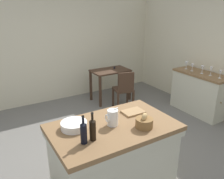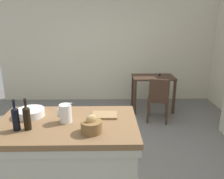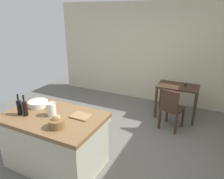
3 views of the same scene
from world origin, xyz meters
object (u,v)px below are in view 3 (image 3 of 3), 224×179
island_table (55,139)px  wine_bottle_dark (25,107)px  wash_bowl (38,104)px  pitcher (51,109)px  wicker_hamper (12,140)px  wine_bottle_amber (19,106)px  cutting_board (81,116)px  bread_basket (57,123)px  wooden_chair (171,108)px  writing_desk (178,91)px

island_table → wine_bottle_dark: wine_bottle_dark is taller
island_table → wash_bowl: wash_bowl is taller
pitcher → wash_bowl: pitcher is taller
pitcher → wicker_hamper: size_ratio=0.77×
island_table → wash_bowl: size_ratio=4.88×
island_table → wine_bottle_amber: bearing=-160.2°
wine_bottle_dark → wine_bottle_amber: bearing=-176.0°
cutting_board → wine_bottle_dark: (-0.77, -0.32, 0.12)m
island_table → wash_bowl: bearing=158.4°
wash_bowl → bread_basket: bearing=-29.1°
wooden_chair → wine_bottle_dark: wine_bottle_dark is taller
island_table → cutting_board: bearing=21.2°
island_table → wine_bottle_amber: size_ratio=4.78×
island_table → wine_bottle_dark: size_ratio=4.65×
cutting_board → wine_bottle_amber: size_ratio=0.90×
wash_bowl → wine_bottle_dark: (0.08, -0.33, 0.09)m
wooden_chair → cutting_board: size_ratio=3.13×
wash_bowl → wicker_hamper: wash_bowl is taller
pitcher → island_table: bearing=-50.2°
writing_desk → pitcher: pitcher is taller
wooden_chair → pitcher: size_ratio=3.70×
island_table → wine_bottle_amber: wine_bottle_amber is taller
bread_basket → wine_bottle_amber: wine_bottle_amber is taller
wine_bottle_dark → bread_basket: bearing=-6.3°
wine_bottle_amber → wicker_hamper: size_ratio=1.01×
wooden_chair → bread_basket: size_ratio=4.28×
island_table → wine_bottle_amber: (-0.47, -0.17, 0.53)m
writing_desk → wine_bottle_dark: (-1.80, -2.67, 0.36)m
pitcher → wash_bowl: (-0.43, 0.16, -0.06)m
wash_bowl → wine_bottle_dark: 0.36m
writing_desk → bread_basket: bearing=-112.8°
cutting_board → wine_bottle_amber: (-0.87, -0.33, 0.12)m
island_table → cutting_board: 0.60m
writing_desk → wicker_hamper: 3.55m
island_table → wooden_chair: bearing=52.9°
bread_basket → wine_bottle_amber: 0.76m
wooden_chair → wine_bottle_dark: bearing=-131.1°
cutting_board → wine_bottle_dark: 0.84m
wooden_chair → wicker_hamper: bearing=-142.5°
pitcher → wooden_chair: bearing=52.6°
wine_bottle_amber → wine_bottle_dark: bearing=4.0°
pitcher → wine_bottle_amber: wine_bottle_amber is taller
bread_basket → wicker_hamper: (-1.31, 0.23, -0.81)m
writing_desk → cutting_board: bearing=-113.7°
wine_bottle_dark → wooden_chair: bearing=48.9°
bread_basket → writing_desk: bearing=67.2°
writing_desk → wine_bottle_amber: bearing=-125.4°
wooden_chair → wash_bowl: bearing=-137.4°
cutting_board → wine_bottle_dark: wine_bottle_dark is taller
wicker_hamper → wine_bottle_dark: bearing=-13.7°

